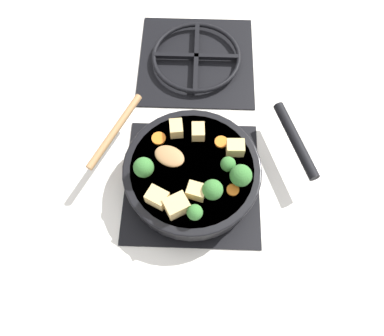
# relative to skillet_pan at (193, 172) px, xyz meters

# --- Properties ---
(ground_plane) EXTENTS (2.40, 2.40, 0.00)m
(ground_plane) POSITION_rel_skillet_pan_xyz_m (-0.00, -0.00, -0.06)
(ground_plane) COLOR white
(front_burner_grate) EXTENTS (0.31, 0.31, 0.03)m
(front_burner_grate) POSITION_rel_skillet_pan_xyz_m (-0.00, -0.00, -0.04)
(front_burner_grate) COLOR black
(front_burner_grate) RESTS_ON ground_plane
(rear_burner_grate) EXTENTS (0.31, 0.31, 0.03)m
(rear_burner_grate) POSITION_rel_skillet_pan_xyz_m (-0.00, 0.36, -0.04)
(rear_burner_grate) COLOR black
(rear_burner_grate) RESTS_ON ground_plane
(skillet_pan) EXTENTS (0.43, 0.33, 0.05)m
(skillet_pan) POSITION_rel_skillet_pan_xyz_m (0.00, 0.00, 0.00)
(skillet_pan) COLOR black
(skillet_pan) RESTS_ON front_burner_grate
(wooden_spoon) EXTENTS (0.22, 0.20, 0.02)m
(wooden_spoon) POSITION_rel_skillet_pan_xyz_m (-0.12, 0.05, 0.03)
(wooden_spoon) COLOR #A87A4C
(wooden_spoon) RESTS_ON skillet_pan
(tofu_cube_center_large) EXTENTS (0.04, 0.03, 0.03)m
(tofu_cube_center_large) POSITION_rel_skillet_pan_xyz_m (0.09, 0.04, 0.04)
(tofu_cube_center_large) COLOR #DBB770
(tofu_cube_center_large) RESTS_ON skillet_pan
(tofu_cube_near_handle) EXTENTS (0.05, 0.05, 0.03)m
(tofu_cube_near_handle) POSITION_rel_skillet_pan_xyz_m (-0.07, -0.08, 0.04)
(tofu_cube_near_handle) COLOR #DBB770
(tofu_cube_near_handle) RESTS_ON skillet_pan
(tofu_cube_east_chunk) EXTENTS (0.03, 0.04, 0.03)m
(tofu_cube_east_chunk) POSITION_rel_skillet_pan_xyz_m (0.01, 0.08, 0.04)
(tofu_cube_east_chunk) COLOR #DBB770
(tofu_cube_east_chunk) RESTS_ON skillet_pan
(tofu_cube_west_chunk) EXTENTS (0.04, 0.04, 0.03)m
(tofu_cube_west_chunk) POSITION_rel_skillet_pan_xyz_m (0.01, -0.06, 0.04)
(tofu_cube_west_chunk) COLOR #DBB770
(tofu_cube_west_chunk) RESTS_ON skillet_pan
(tofu_cube_back_piece) EXTENTS (0.06, 0.05, 0.04)m
(tofu_cube_back_piece) POSITION_rel_skillet_pan_xyz_m (-0.03, -0.09, 0.04)
(tofu_cube_back_piece) COLOR #DBB770
(tofu_cube_back_piece) RESTS_ON skillet_pan
(tofu_cube_front_piece) EXTENTS (0.03, 0.04, 0.03)m
(tofu_cube_front_piece) POSITION_rel_skillet_pan_xyz_m (-0.04, 0.09, 0.04)
(tofu_cube_front_piece) COLOR #DBB770
(tofu_cube_front_piece) RESTS_ON skillet_pan
(broccoli_floret_near_spoon) EXTENTS (0.03, 0.03, 0.04)m
(broccoli_floret_near_spoon) POSITION_rel_skillet_pan_xyz_m (0.07, 0.00, 0.05)
(broccoli_floret_near_spoon) COLOR #709956
(broccoli_floret_near_spoon) RESTS_ON skillet_pan
(broccoli_floret_center_top) EXTENTS (0.04, 0.04, 0.05)m
(broccoli_floret_center_top) POSITION_rel_skillet_pan_xyz_m (-0.10, -0.02, 0.05)
(broccoli_floret_center_top) COLOR #709956
(broccoli_floret_center_top) RESTS_ON skillet_pan
(broccoli_floret_east_rim) EXTENTS (0.04, 0.04, 0.05)m
(broccoli_floret_east_rim) POSITION_rel_skillet_pan_xyz_m (0.04, -0.06, 0.05)
(broccoli_floret_east_rim) COLOR #709956
(broccoli_floret_east_rim) RESTS_ON skillet_pan
(broccoli_floret_west_rim) EXTENTS (0.05, 0.05, 0.05)m
(broccoli_floret_west_rim) POSITION_rel_skillet_pan_xyz_m (0.10, -0.03, 0.05)
(broccoli_floret_west_rim) COLOR #709956
(broccoli_floret_west_rim) RESTS_ON skillet_pan
(broccoli_floret_north_edge) EXTENTS (0.03, 0.03, 0.04)m
(broccoli_floret_north_edge) POSITION_rel_skillet_pan_xyz_m (0.01, -0.11, 0.05)
(broccoli_floret_north_edge) COLOR #709956
(broccoli_floret_north_edge) RESTS_ON skillet_pan
(carrot_slice_orange_thin) EXTENTS (0.03, 0.03, 0.01)m
(carrot_slice_orange_thin) POSITION_rel_skillet_pan_xyz_m (0.08, -0.05, 0.02)
(carrot_slice_orange_thin) COLOR orange
(carrot_slice_orange_thin) RESTS_ON skillet_pan
(carrot_slice_near_center) EXTENTS (0.03, 0.03, 0.01)m
(carrot_slice_near_center) POSITION_rel_skillet_pan_xyz_m (0.06, 0.06, 0.02)
(carrot_slice_near_center) COLOR orange
(carrot_slice_near_center) RESTS_ON skillet_pan
(carrot_slice_edge_slice) EXTENTS (0.03, 0.03, 0.01)m
(carrot_slice_edge_slice) POSITION_rel_skillet_pan_xyz_m (-0.08, 0.07, 0.02)
(carrot_slice_edge_slice) COLOR orange
(carrot_slice_edge_slice) RESTS_ON skillet_pan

